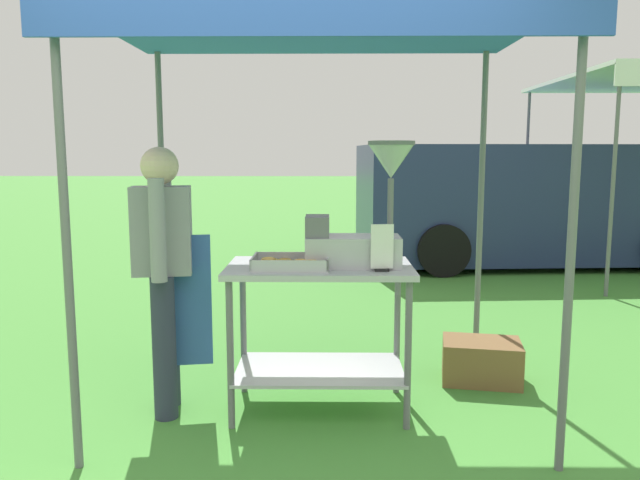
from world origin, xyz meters
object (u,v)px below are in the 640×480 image
donut_fryer (362,220)px  menu_sign (382,251)px  donut_cart (320,306)px  supply_crate (481,361)px  donut_tray (293,264)px  vendor (164,266)px  stall_canopy (320,35)px  van_navy (531,202)px

donut_fryer → menu_sign: donut_fryer is taller
donut_cart → supply_crate: size_ratio=1.90×
donut_tray → vendor: bearing=175.5°
stall_canopy → donut_cart: (0.00, -0.10, -1.61)m
menu_sign → van_navy: (2.61, 5.41, -0.15)m
van_navy → menu_sign: bearing=-115.8°
donut_fryer → menu_sign: bearing=-57.0°
donut_fryer → vendor: (-1.18, -0.01, -0.28)m
stall_canopy → menu_sign: size_ratio=9.73×
donut_cart → donut_tray: bearing=-147.9°
vendor → supply_crate: vendor is taller
donut_tray → menu_sign: size_ratio=1.65×
menu_sign → van_navy: bearing=64.2°
donut_tray → van_navy: (3.13, 5.32, -0.06)m
vendor → stall_canopy: bearing=8.4°
donut_tray → menu_sign: (0.51, -0.09, 0.09)m
donut_tray → menu_sign: menu_sign is taller
menu_sign → vendor: bearing=173.4°
vendor → supply_crate: (2.04, 0.52, -0.76)m
donut_tray → vendor: size_ratio=0.28×
menu_sign → vendor: vendor is taller
donut_cart → donut_tray: (-0.16, -0.10, 0.28)m
donut_fryer → supply_crate: 1.44m
stall_canopy → vendor: 1.65m
supply_crate → donut_tray: bearing=-155.4°
donut_cart → donut_fryer: 0.58m
donut_cart → donut_tray: donut_tray is taller
donut_cart → menu_sign: 0.55m
stall_canopy → donut_cart: size_ratio=2.36×
stall_canopy → supply_crate: stall_canopy is taller
donut_fryer → vendor: size_ratio=0.46×
donut_fryer → donut_tray: bearing=-169.7°
stall_canopy → vendor: size_ratio=1.63×
menu_sign → vendor: (-1.28, 0.15, -0.12)m
donut_fryer → menu_sign: size_ratio=2.74×
stall_canopy → van_navy: stall_canopy is taller
donut_fryer → supply_crate: bearing=30.4°
donut_cart → vendor: 0.96m
stall_canopy → van_navy: 6.08m
van_navy → donut_fryer: bearing=-117.4°
donut_fryer → supply_crate: (0.87, 0.51, -1.04)m
donut_cart → menu_sign: bearing=-27.4°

